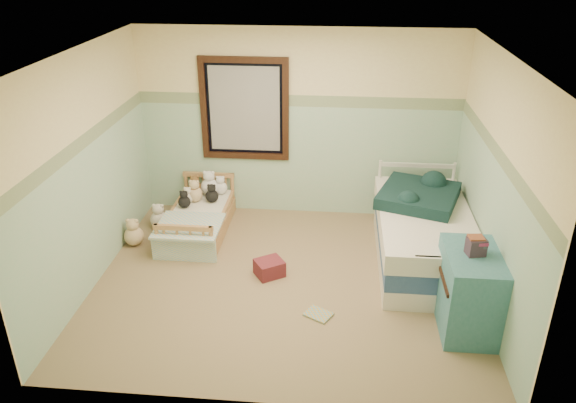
# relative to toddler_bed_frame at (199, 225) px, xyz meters

# --- Properties ---
(floor) EXTENTS (4.20, 3.60, 0.02)m
(floor) POSITION_rel_toddler_bed_frame_xyz_m (1.23, -1.05, -0.10)
(floor) COLOR #8D7753
(floor) RESTS_ON ground
(ceiling) EXTENTS (4.20, 3.60, 0.02)m
(ceiling) POSITION_rel_toddler_bed_frame_xyz_m (1.23, -1.05, 2.42)
(ceiling) COLOR silver
(ceiling) RESTS_ON wall_back
(wall_back) EXTENTS (4.20, 0.04, 2.50)m
(wall_back) POSITION_rel_toddler_bed_frame_xyz_m (1.23, 0.75, 1.16)
(wall_back) COLOR beige
(wall_back) RESTS_ON floor
(wall_front) EXTENTS (4.20, 0.04, 2.50)m
(wall_front) POSITION_rel_toddler_bed_frame_xyz_m (1.23, -2.85, 1.16)
(wall_front) COLOR beige
(wall_front) RESTS_ON floor
(wall_left) EXTENTS (0.04, 3.60, 2.50)m
(wall_left) POSITION_rel_toddler_bed_frame_xyz_m (-0.87, -1.05, 1.16)
(wall_left) COLOR beige
(wall_left) RESTS_ON floor
(wall_right) EXTENTS (0.04, 3.60, 2.50)m
(wall_right) POSITION_rel_toddler_bed_frame_xyz_m (3.33, -1.05, 1.16)
(wall_right) COLOR beige
(wall_right) RESTS_ON floor
(wainscot_mint) EXTENTS (4.20, 0.01, 1.50)m
(wainscot_mint) POSITION_rel_toddler_bed_frame_xyz_m (1.23, 0.74, 0.66)
(wainscot_mint) COLOR #93C3A3
(wainscot_mint) RESTS_ON floor
(border_strip) EXTENTS (4.20, 0.01, 0.15)m
(border_strip) POSITION_rel_toddler_bed_frame_xyz_m (1.23, 0.74, 1.48)
(border_strip) COLOR #345F3D
(border_strip) RESTS_ON wall_back
(window_frame) EXTENTS (1.16, 0.06, 1.36)m
(window_frame) POSITION_rel_toddler_bed_frame_xyz_m (0.53, 0.71, 1.36)
(window_frame) COLOR black
(window_frame) RESTS_ON wall_back
(window_blinds) EXTENTS (0.92, 0.01, 1.12)m
(window_blinds) POSITION_rel_toddler_bed_frame_xyz_m (0.53, 0.72, 1.36)
(window_blinds) COLOR #B0B0AF
(window_blinds) RESTS_ON window_frame
(toddler_bed_frame) EXTENTS (0.71, 1.42, 0.18)m
(toddler_bed_frame) POSITION_rel_toddler_bed_frame_xyz_m (0.00, 0.00, 0.00)
(toddler_bed_frame) COLOR #B37E4A
(toddler_bed_frame) RESTS_ON floor
(toddler_mattress) EXTENTS (0.65, 1.36, 0.12)m
(toddler_mattress) POSITION_rel_toddler_bed_frame_xyz_m (0.00, 0.00, 0.15)
(toddler_mattress) COLOR white
(toddler_mattress) RESTS_ON toddler_bed_frame
(patchwork_quilt) EXTENTS (0.77, 0.71, 0.03)m
(patchwork_quilt) POSITION_rel_toddler_bed_frame_xyz_m (0.00, -0.44, 0.23)
(patchwork_quilt) COLOR #85BFD9
(patchwork_quilt) RESTS_ON toddler_mattress
(plush_bed_brown) EXTENTS (0.19, 0.19, 0.19)m
(plush_bed_brown) POSITION_rel_toddler_bed_frame_xyz_m (-0.15, 0.50, 0.31)
(plush_bed_brown) COLOR brown
(plush_bed_brown) RESTS_ON toddler_mattress
(plush_bed_white) EXTENTS (0.24, 0.24, 0.24)m
(plush_bed_white) POSITION_rel_toddler_bed_frame_xyz_m (0.05, 0.50, 0.33)
(plush_bed_white) COLOR white
(plush_bed_white) RESTS_ON toddler_mattress
(plush_bed_tan) EXTENTS (0.21, 0.21, 0.21)m
(plush_bed_tan) POSITION_rel_toddler_bed_frame_xyz_m (-0.10, 0.28, 0.31)
(plush_bed_tan) COLOR #DCBC8C
(plush_bed_tan) RESTS_ON toddler_mattress
(plush_bed_dark) EXTENTS (0.17, 0.17, 0.17)m
(plush_bed_dark) POSITION_rel_toddler_bed_frame_xyz_m (0.13, 0.28, 0.30)
(plush_bed_dark) COLOR black
(plush_bed_dark) RESTS_ON toddler_mattress
(plush_floor_cream) EXTENTS (0.23, 0.23, 0.23)m
(plush_floor_cream) POSITION_rel_toddler_bed_frame_xyz_m (-0.54, 0.06, 0.02)
(plush_floor_cream) COLOR silver
(plush_floor_cream) RESTS_ON floor
(plush_floor_tan) EXTENTS (0.24, 0.24, 0.24)m
(plush_floor_tan) POSITION_rel_toddler_bed_frame_xyz_m (-0.72, -0.40, 0.03)
(plush_floor_tan) COLOR #DCBC8C
(plush_floor_tan) RESTS_ON floor
(twin_bed_frame) EXTENTS (0.99, 1.99, 0.22)m
(twin_bed_frame) POSITION_rel_toddler_bed_frame_xyz_m (2.78, -0.50, 0.02)
(twin_bed_frame) COLOR white
(twin_bed_frame) RESTS_ON floor
(twin_boxspring) EXTENTS (0.99, 1.99, 0.22)m
(twin_boxspring) POSITION_rel_toddler_bed_frame_xyz_m (2.78, -0.50, 0.24)
(twin_boxspring) COLOR navy
(twin_boxspring) RESTS_ON twin_bed_frame
(twin_mattress) EXTENTS (1.03, 2.03, 0.22)m
(twin_mattress) POSITION_rel_toddler_bed_frame_xyz_m (2.78, -0.50, 0.46)
(twin_mattress) COLOR white
(twin_mattress) RESTS_ON twin_boxspring
(teal_blanket) EXTENTS (1.09, 1.12, 0.14)m
(teal_blanket) POSITION_rel_toddler_bed_frame_xyz_m (2.73, -0.20, 0.64)
(teal_blanket) COLOR black
(teal_blanket) RESTS_ON twin_mattress
(dresser) EXTENTS (0.51, 0.82, 0.82)m
(dresser) POSITION_rel_toddler_bed_frame_xyz_m (3.06, -1.66, 0.32)
(dresser) COLOR #30717A
(dresser) RESTS_ON floor
(book_stack) EXTENTS (0.19, 0.16, 0.17)m
(book_stack) POSITION_rel_toddler_bed_frame_xyz_m (3.06, -1.66, 0.81)
(book_stack) COLOR #4E2D25
(book_stack) RESTS_ON dresser
(red_pillow) EXTENTS (0.39, 0.38, 0.19)m
(red_pillow) POSITION_rel_toddler_bed_frame_xyz_m (1.04, -0.93, 0.00)
(red_pillow) COLOR maroon
(red_pillow) RESTS_ON floor
(floor_book) EXTENTS (0.32, 0.30, 0.02)m
(floor_book) POSITION_rel_toddler_bed_frame_xyz_m (1.63, -1.63, -0.08)
(floor_book) COLOR orange
(floor_book) RESTS_ON floor
(extra_plush_0) EXTENTS (0.16, 0.16, 0.16)m
(extra_plush_0) POSITION_rel_toddler_bed_frame_xyz_m (-0.19, 0.08, 0.29)
(extra_plush_0) COLOR black
(extra_plush_0) RESTS_ON toddler_mattress
(extra_plush_1) EXTENTS (0.15, 0.15, 0.15)m
(extra_plush_1) POSITION_rel_toddler_bed_frame_xyz_m (-0.18, 0.22, 0.29)
(extra_plush_1) COLOR silver
(extra_plush_1) RESTS_ON toddler_mattress
(extra_plush_2) EXTENTS (0.19, 0.19, 0.19)m
(extra_plush_2) POSITION_rel_toddler_bed_frame_xyz_m (-0.10, 0.28, 0.30)
(extra_plush_2) COLOR brown
(extra_plush_2) RESTS_ON toddler_mattress
(extra_plush_3) EXTENTS (0.18, 0.18, 0.18)m
(extra_plush_3) POSITION_rel_toddler_bed_frame_xyz_m (0.19, 0.54, 0.30)
(extra_plush_3) COLOR white
(extra_plush_3) RESTS_ON toddler_mattress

